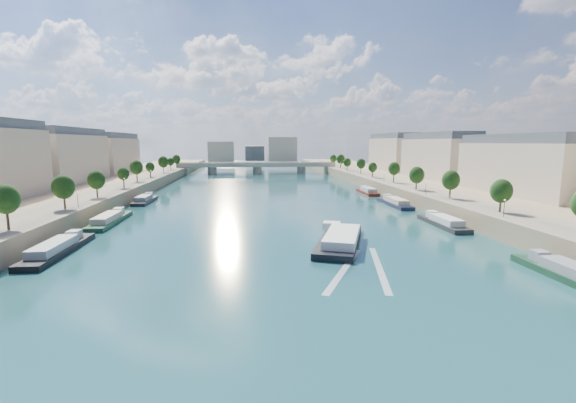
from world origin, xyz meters
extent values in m
plane|color=#0C2A36|center=(0.00, 100.00, 0.00)|extent=(700.00, 700.00, 0.00)
cube|color=#9E8460|center=(-72.00, 100.00, 2.50)|extent=(44.00, 520.00, 5.00)
cube|color=#9E8460|center=(72.00, 100.00, 2.50)|extent=(44.00, 520.00, 5.00)
cube|color=gray|center=(-57.00, 100.00, 5.05)|extent=(14.00, 520.00, 0.10)
cube|color=gray|center=(57.00, 100.00, 5.05)|extent=(14.00, 520.00, 0.10)
cylinder|color=#382B1E|center=(-55.00, 42.00, 6.91)|extent=(0.50, 0.50, 3.82)
ellipsoid|color=black|center=(-55.00, 42.00, 10.50)|extent=(4.80, 4.80, 5.52)
cylinder|color=#382B1E|center=(-55.00, 66.00, 6.91)|extent=(0.50, 0.50, 3.82)
ellipsoid|color=black|center=(-55.00, 66.00, 10.50)|extent=(4.80, 4.80, 5.52)
cylinder|color=#382B1E|center=(-55.00, 90.00, 6.91)|extent=(0.50, 0.50, 3.82)
ellipsoid|color=black|center=(-55.00, 90.00, 10.50)|extent=(4.80, 4.80, 5.52)
cylinder|color=#382B1E|center=(-55.00, 114.00, 6.91)|extent=(0.50, 0.50, 3.82)
ellipsoid|color=black|center=(-55.00, 114.00, 10.50)|extent=(4.80, 4.80, 5.52)
cylinder|color=#382B1E|center=(-55.00, 138.00, 6.91)|extent=(0.50, 0.50, 3.82)
ellipsoid|color=black|center=(-55.00, 138.00, 10.50)|extent=(4.80, 4.80, 5.52)
cylinder|color=#382B1E|center=(-55.00, 162.00, 6.91)|extent=(0.50, 0.50, 3.82)
ellipsoid|color=black|center=(-55.00, 162.00, 10.50)|extent=(4.80, 4.80, 5.52)
cylinder|color=#382B1E|center=(-55.00, 186.00, 6.91)|extent=(0.50, 0.50, 3.82)
ellipsoid|color=black|center=(-55.00, 186.00, 10.50)|extent=(4.80, 4.80, 5.52)
cylinder|color=#382B1E|center=(-55.00, 210.00, 6.91)|extent=(0.50, 0.50, 3.82)
ellipsoid|color=black|center=(-55.00, 210.00, 10.50)|extent=(4.80, 4.80, 5.52)
cylinder|color=#382B1E|center=(-55.00, 234.00, 6.91)|extent=(0.50, 0.50, 3.82)
ellipsoid|color=black|center=(-55.00, 234.00, 10.50)|extent=(4.80, 4.80, 5.52)
cylinder|color=#382B1E|center=(55.00, 50.00, 6.91)|extent=(0.50, 0.50, 3.82)
ellipsoid|color=black|center=(55.00, 50.00, 10.50)|extent=(4.80, 4.80, 5.52)
cylinder|color=#382B1E|center=(55.00, 74.00, 6.91)|extent=(0.50, 0.50, 3.82)
ellipsoid|color=black|center=(55.00, 74.00, 10.50)|extent=(4.80, 4.80, 5.52)
cylinder|color=#382B1E|center=(55.00, 98.00, 6.91)|extent=(0.50, 0.50, 3.82)
ellipsoid|color=black|center=(55.00, 98.00, 10.50)|extent=(4.80, 4.80, 5.52)
cylinder|color=#382B1E|center=(55.00, 122.00, 6.91)|extent=(0.50, 0.50, 3.82)
ellipsoid|color=black|center=(55.00, 122.00, 10.50)|extent=(4.80, 4.80, 5.52)
cylinder|color=#382B1E|center=(55.00, 146.00, 6.91)|extent=(0.50, 0.50, 3.82)
ellipsoid|color=black|center=(55.00, 146.00, 10.50)|extent=(4.80, 4.80, 5.52)
cylinder|color=#382B1E|center=(55.00, 170.00, 6.91)|extent=(0.50, 0.50, 3.82)
ellipsoid|color=black|center=(55.00, 170.00, 10.50)|extent=(4.80, 4.80, 5.52)
cylinder|color=#382B1E|center=(55.00, 194.00, 6.91)|extent=(0.50, 0.50, 3.82)
ellipsoid|color=black|center=(55.00, 194.00, 10.50)|extent=(4.80, 4.80, 5.52)
cylinder|color=#382B1E|center=(55.00, 218.00, 6.91)|extent=(0.50, 0.50, 3.82)
ellipsoid|color=black|center=(55.00, 218.00, 10.50)|extent=(4.80, 4.80, 5.52)
cylinder|color=#382B1E|center=(55.00, 242.00, 6.91)|extent=(0.50, 0.50, 3.82)
ellipsoid|color=black|center=(55.00, 242.00, 10.50)|extent=(4.80, 4.80, 5.52)
cylinder|color=black|center=(-52.50, 70.00, 7.00)|extent=(0.14, 0.14, 4.00)
sphere|color=#FFE5B2|center=(-52.50, 70.00, 9.10)|extent=(0.36, 0.36, 0.36)
cylinder|color=black|center=(-52.50, 110.00, 7.00)|extent=(0.14, 0.14, 4.00)
sphere|color=#FFE5B2|center=(-52.50, 110.00, 9.10)|extent=(0.36, 0.36, 0.36)
cylinder|color=black|center=(-52.50, 150.00, 7.00)|extent=(0.14, 0.14, 4.00)
sphere|color=#FFE5B2|center=(-52.50, 150.00, 9.10)|extent=(0.36, 0.36, 0.36)
cylinder|color=black|center=(-52.50, 190.00, 7.00)|extent=(0.14, 0.14, 4.00)
sphere|color=#FFE5B2|center=(-52.50, 190.00, 9.10)|extent=(0.36, 0.36, 0.36)
cylinder|color=black|center=(52.50, 45.00, 7.00)|extent=(0.14, 0.14, 4.00)
sphere|color=#FFE5B2|center=(52.50, 45.00, 9.10)|extent=(0.36, 0.36, 0.36)
cylinder|color=black|center=(52.50, 85.00, 7.00)|extent=(0.14, 0.14, 4.00)
sphere|color=#FFE5B2|center=(52.50, 85.00, 9.10)|extent=(0.36, 0.36, 0.36)
cylinder|color=black|center=(52.50, 125.00, 7.00)|extent=(0.14, 0.14, 4.00)
sphere|color=#FFE5B2|center=(52.50, 125.00, 9.10)|extent=(0.36, 0.36, 0.36)
cylinder|color=black|center=(52.50, 165.00, 7.00)|extent=(0.14, 0.14, 4.00)
sphere|color=#FFE5B2|center=(52.50, 165.00, 9.10)|extent=(0.36, 0.36, 0.36)
cylinder|color=black|center=(52.50, 205.00, 7.00)|extent=(0.14, 0.14, 4.00)
sphere|color=#FFE5B2|center=(52.50, 205.00, 9.10)|extent=(0.36, 0.36, 0.36)
cube|color=#C5B197|center=(-85.00, 141.00, 15.00)|extent=(16.00, 52.00, 20.00)
cube|color=#474C54|center=(-85.00, 141.00, 26.60)|extent=(14.72, 50.44, 3.20)
cube|color=#C5B197|center=(-85.00, 199.00, 15.00)|extent=(16.00, 52.00, 20.00)
cube|color=#474C54|center=(-85.00, 199.00, 26.60)|extent=(14.72, 50.44, 3.20)
cube|color=#C5B197|center=(85.00, 83.00, 15.00)|extent=(16.00, 52.00, 20.00)
cube|color=#474C54|center=(85.00, 83.00, 26.60)|extent=(14.72, 50.44, 3.20)
cube|color=#C5B197|center=(85.00, 141.00, 15.00)|extent=(16.00, 52.00, 20.00)
cube|color=#474C54|center=(85.00, 141.00, 26.60)|extent=(14.72, 50.44, 3.20)
cube|color=#C5B197|center=(85.00, 199.00, 15.00)|extent=(16.00, 52.00, 20.00)
cube|color=#474C54|center=(85.00, 199.00, 26.60)|extent=(14.72, 50.44, 3.20)
cube|color=#C5B197|center=(-30.00, 310.00, 14.00)|extent=(22.00, 18.00, 18.00)
cube|color=#C5B197|center=(25.00, 320.00, 16.00)|extent=(26.00, 20.00, 22.00)
cube|color=#474C54|center=(0.00, 335.00, 12.00)|extent=(18.00, 16.00, 14.00)
cube|color=#C1B79E|center=(0.00, 240.08, 6.20)|extent=(112.00, 11.00, 2.20)
cube|color=#C1B79E|center=(0.00, 235.08, 7.70)|extent=(112.00, 0.80, 0.90)
cube|color=#C1B79E|center=(0.00, 245.08, 7.70)|extent=(112.00, 0.80, 0.90)
cylinder|color=#C1B79E|center=(-32.00, 240.08, 2.50)|extent=(6.40, 6.40, 5.00)
cylinder|color=#C1B79E|center=(0.00, 240.08, 2.50)|extent=(6.40, 6.40, 5.00)
cylinder|color=#C1B79E|center=(32.00, 240.08, 2.50)|extent=(6.40, 6.40, 5.00)
cube|color=#C1B79E|center=(-52.00, 240.08, 2.50)|extent=(6.00, 12.00, 5.00)
cube|color=#C1B79E|center=(52.00, 240.08, 2.50)|extent=(6.00, 12.00, 5.00)
cube|color=black|center=(13.27, 44.03, 0.40)|extent=(16.93, 29.01, 2.00)
cube|color=white|center=(13.27, 41.79, 2.30)|extent=(12.28, 19.32, 1.80)
cube|color=white|center=(13.27, 52.41, 2.30)|extent=(4.89, 4.50, 1.80)
cube|color=silver|center=(10.07, 27.03, 0.02)|extent=(12.74, 23.77, 0.04)
cube|color=silver|center=(16.47, 27.03, 0.02)|extent=(6.87, 25.63, 0.04)
cube|color=black|center=(-45.50, 42.89, 0.30)|extent=(5.00, 24.93, 1.80)
cube|color=#B2B9BF|center=(-45.50, 40.89, 2.00)|extent=(4.10, 13.71, 1.60)
cube|color=#B2B9BF|center=(-45.50, 50.37, 2.10)|extent=(2.50, 2.99, 1.80)
cube|color=#1B442C|center=(-45.50, 72.82, 0.30)|extent=(5.00, 25.36, 1.80)
cube|color=beige|center=(-45.50, 70.79, 2.00)|extent=(4.10, 13.95, 1.60)
cube|color=beige|center=(-45.50, 80.43, 2.10)|extent=(2.50, 3.04, 1.80)
cube|color=#252528|center=(-45.50, 110.20, 0.30)|extent=(5.00, 20.38, 1.80)
cube|color=gray|center=(-45.50, 108.57, 2.00)|extent=(4.10, 11.21, 1.60)
cube|color=gray|center=(-45.50, 116.32, 2.10)|extent=(2.50, 2.45, 1.80)
cube|color=#194028|center=(45.50, 18.46, 0.30)|extent=(5.00, 20.61, 1.80)
cube|color=#95949C|center=(45.50, 16.81, 2.00)|extent=(4.10, 11.34, 1.60)
cube|color=#95949C|center=(45.50, 24.65, 2.10)|extent=(2.50, 2.47, 1.80)
cube|color=#28282B|center=(45.50, 59.50, 0.30)|extent=(5.00, 21.19, 1.80)
cube|color=white|center=(45.50, 57.81, 2.00)|extent=(4.10, 11.66, 1.60)
cube|color=white|center=(45.50, 65.86, 2.10)|extent=(2.50, 2.54, 1.80)
cube|color=#191E37|center=(45.50, 94.21, 0.30)|extent=(5.00, 24.03, 1.80)
cube|color=beige|center=(45.50, 92.28, 2.00)|extent=(4.10, 13.22, 1.60)
cube|color=beige|center=(45.50, 101.42, 2.10)|extent=(2.50, 2.88, 1.80)
cube|color=maroon|center=(45.50, 125.91, 0.30)|extent=(5.00, 19.56, 1.80)
cube|color=silver|center=(45.50, 124.35, 2.00)|extent=(4.10, 10.76, 1.60)
cube|color=silver|center=(45.50, 131.78, 2.10)|extent=(2.50, 2.35, 1.80)
camera|label=1|loc=(-6.83, -37.57, 22.37)|focal=24.00mm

